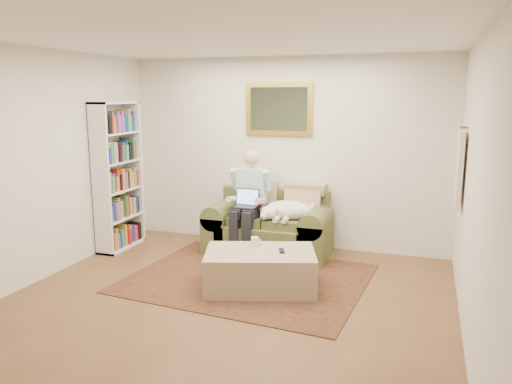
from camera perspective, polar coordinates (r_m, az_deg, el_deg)
The scene contains 12 objects.
room_shell at distance 4.90m, azimuth -3.54°, elevation 1.76°, with size 4.51×5.00×2.61m.
rug at distance 5.85m, azimuth -0.93°, elevation -9.81°, with size 2.62×2.09×0.01m, color black.
sofa at distance 6.71m, azimuth 1.47°, elevation -4.58°, with size 1.63×0.83×0.98m.
seated_man at distance 6.55m, azimuth -0.94°, elevation -1.32°, with size 0.54×0.77×1.37m, color #8CC5D8, non-canonical shape.
laptop at distance 6.48m, azimuth -1.13°, elevation -1.15°, with size 0.32×0.25×0.23m.
sleeping_dog at distance 6.47m, azimuth 3.74°, elevation -2.07°, with size 0.67×0.42×0.25m, color white, non-canonical shape.
ottoman at distance 5.49m, azimuth 0.47°, elevation -8.91°, with size 1.18×0.75×0.43m, color tan.
coffee_mug at distance 5.59m, azimuth -0.14°, elevation -5.69°, with size 0.08×0.08×0.10m, color white.
tv_remote at distance 5.42m, azimuth 2.95°, elevation -6.71°, with size 0.05×0.15×0.02m, color black.
bookshelf at distance 7.03m, azimuth -15.52°, elevation 1.74°, with size 0.28×0.80×2.00m, color white, non-canonical shape.
wall_mirror at distance 6.86m, azimuth 2.61°, elevation 9.47°, with size 0.94×0.04×0.72m.
hanging_shirt at distance 5.76m, azimuth 22.20°, elevation 2.87°, with size 0.06×0.52×0.90m, color beige, non-canonical shape.
Camera 1 is at (1.86, -4.11, 2.09)m, focal length 35.00 mm.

